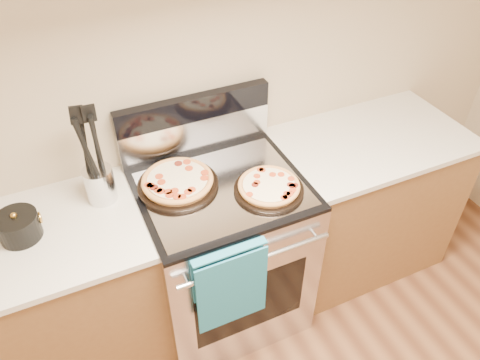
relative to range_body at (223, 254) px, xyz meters
name	(u,v)px	position (x,y,z in m)	size (l,w,h in m)	color
wall_back	(188,67)	(0.00, 0.35, 0.90)	(4.00, 4.00, 0.00)	#C4AF8D
range_body	(223,254)	(0.00, 0.00, 0.00)	(0.76, 0.68, 0.90)	#B7B7BC
oven_window	(251,303)	(0.00, -0.34, 0.00)	(0.56, 0.01, 0.40)	black
cooktop	(221,187)	(0.00, 0.00, 0.46)	(0.76, 0.68, 0.02)	black
backsplash_lower	(196,134)	(0.00, 0.31, 0.56)	(0.76, 0.06, 0.18)	silver
backsplash_upper	(194,108)	(0.00, 0.31, 0.71)	(0.76, 0.06, 0.12)	black
oven_handle	(256,260)	(0.00, -0.38, 0.35)	(0.03, 0.03, 0.70)	silver
dish_towel	(230,285)	(-0.12, -0.38, 0.25)	(0.32, 0.05, 0.42)	teal
foil_sheet	(223,189)	(0.00, -0.03, 0.47)	(0.70, 0.55, 0.01)	gray
cabinet_left	(48,310)	(-0.88, 0.03, -0.01)	(1.00, 0.62, 0.88)	brown
countertop_left	(18,245)	(-0.88, 0.03, 0.45)	(1.02, 0.64, 0.03)	beige
cabinet_right	(359,204)	(0.88, 0.03, -0.01)	(1.00, 0.62, 0.88)	brown
countertop_right	(373,140)	(0.88, 0.03, 0.45)	(1.02, 0.64, 0.03)	beige
pepperoni_pizza_back	(178,182)	(-0.18, 0.07, 0.50)	(0.36, 0.36, 0.05)	#C17C3A
pepperoni_pizza_front	(269,187)	(0.18, -0.13, 0.50)	(0.31, 0.31, 0.04)	#C17C3A
utensil_crock	(100,184)	(-0.51, 0.15, 0.54)	(0.13, 0.13, 0.16)	silver
saucepan	(19,228)	(-0.86, 0.05, 0.51)	(0.17, 0.17, 0.10)	black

